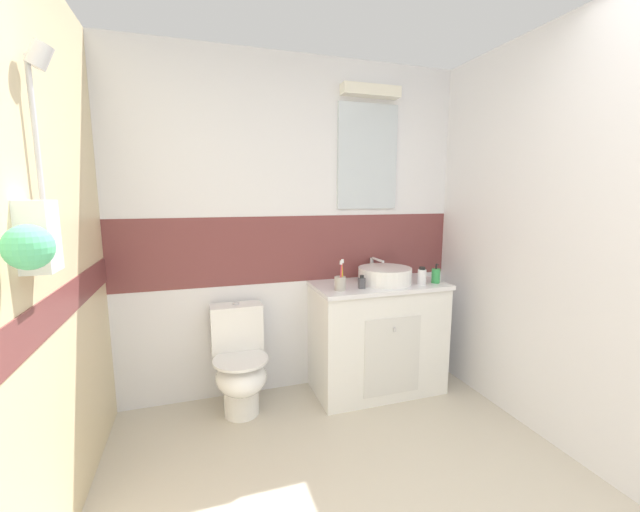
{
  "coord_description": "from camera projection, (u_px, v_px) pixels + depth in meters",
  "views": [
    {
      "loc": [
        -0.71,
        -0.4,
        1.5
      ],
      "look_at": [
        0.01,
        1.82,
        1.13
      ],
      "focal_mm": 21.55,
      "sensor_mm": 36.0,
      "label": 1
    }
  ],
  "objects": [
    {
      "name": "lotion_bottle_short",
      "position": [
        422.0,
        276.0,
        2.84
      ],
      "size": [
        0.06,
        0.06,
        0.13
      ],
      "color": "white",
      "rests_on": "vanity_cabinet"
    },
    {
      "name": "soap_dispenser",
      "position": [
        436.0,
        276.0,
        2.89
      ],
      "size": [
        0.06,
        0.06,
        0.15
      ],
      "color": "green",
      "rests_on": "vanity_cabinet"
    },
    {
      "name": "wall_left_shower_alcove",
      "position": [
        7.0,
        268.0,
        1.35
      ],
      "size": [
        0.26,
        3.48,
        2.5
      ],
      "color": "beige",
      "rests_on": "ground_plane"
    },
    {
      "name": "ground_plane",
      "position": [
        356.0,
        497.0,
        1.96
      ],
      "size": [
        3.2,
        3.48,
        0.04
      ],
      "primitive_type": "cube",
      "color": "beige"
    },
    {
      "name": "toilet",
      "position": [
        240.0,
        364.0,
        2.65
      ],
      "size": [
        0.37,
        0.5,
        0.75
      ],
      "color": "white",
      "rests_on": "ground_plane"
    },
    {
      "name": "perfume_flask_small",
      "position": [
        362.0,
        282.0,
        2.71
      ],
      "size": [
        0.04,
        0.03,
        0.1
      ],
      "color": "#4C4C51",
      "rests_on": "vanity_cabinet"
    },
    {
      "name": "toothbrush_cup",
      "position": [
        340.0,
        283.0,
        2.66
      ],
      "size": [
        0.08,
        0.08,
        0.22
      ],
      "color": "#B2ADA3",
      "rests_on": "vanity_cabinet"
    },
    {
      "name": "vanity_cabinet",
      "position": [
        377.0,
        337.0,
        2.96
      ],
      "size": [
        0.99,
        0.52,
        0.85
      ],
      "color": "white",
      "rests_on": "ground_plane"
    },
    {
      "name": "wall_back_tiled",
      "position": [
        295.0,
        227.0,
        2.93
      ],
      "size": [
        3.2,
        0.2,
        2.5
      ],
      "color": "white",
      "rests_on": "ground_plane"
    },
    {
      "name": "wall_right_plain",
      "position": [
        580.0,
        241.0,
        2.17
      ],
      "size": [
        0.1,
        3.48,
        2.5
      ],
      "primitive_type": "cube",
      "color": "white",
      "rests_on": "ground_plane"
    },
    {
      "name": "sink_basin",
      "position": [
        385.0,
        275.0,
        2.88
      ],
      "size": [
        0.4,
        0.44,
        0.17
      ],
      "color": "white",
      "rests_on": "vanity_cabinet"
    }
  ]
}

